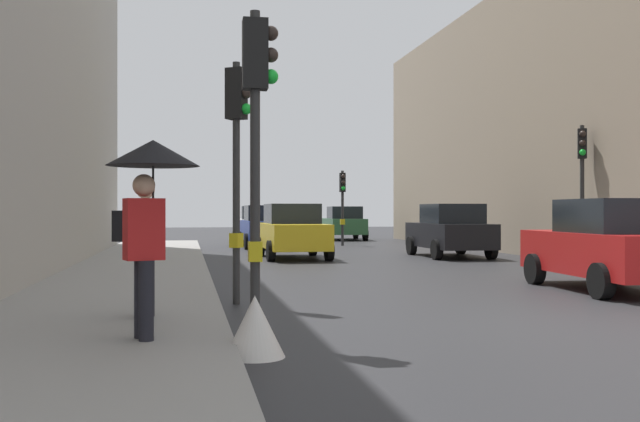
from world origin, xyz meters
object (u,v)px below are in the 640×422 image
object	(u,v)px
traffic_light_near_right	(238,137)
car_green_estate	(344,223)
traffic_light_far_median	(343,194)
pedestrian_with_umbrella	(150,183)
traffic_light_mid_street	(582,169)
car_yellow_taxi	(293,231)
car_dark_suv	(450,231)
car_red_sedan	(611,245)
warning_sign_triangle	(255,326)
traffic_light_near_left	(257,113)
car_blue_van	(266,227)
car_white_compact	(258,224)
pedestrian_with_black_backpack	(142,240)

from	to	relation	value
traffic_light_near_right	car_green_estate	xyz separation A→B (m)	(7.40, 26.02, -1.86)
car_green_estate	traffic_light_far_median	bearing A→B (deg)	-102.66
traffic_light_far_median	pedestrian_with_umbrella	xyz separation A→B (m)	(-7.15, -23.57, -0.44)
traffic_light_mid_street	car_yellow_taxi	world-z (taller)	traffic_light_mid_street
car_dark_suv	car_red_sedan	bearing A→B (deg)	-93.34
traffic_light_mid_street	car_dark_suv	bearing A→B (deg)	119.98
traffic_light_mid_street	traffic_light_near_right	xyz separation A→B (m)	(-10.18, -6.99, 0.02)
car_dark_suv	pedestrian_with_umbrella	size ratio (longest dim) A/B	1.97
traffic_light_near_right	car_yellow_taxi	size ratio (longest dim) A/B	0.94
traffic_light_mid_street	car_dark_suv	distance (m)	5.12
pedestrian_with_umbrella	car_yellow_taxi	bearing A→B (deg)	76.29
traffic_light_near_right	warning_sign_triangle	bearing A→B (deg)	-91.59
traffic_light_near_left	car_yellow_taxi	world-z (taller)	traffic_light_near_left
traffic_light_mid_street	car_blue_van	world-z (taller)	traffic_light_mid_street
car_yellow_taxi	warning_sign_triangle	xyz separation A→B (m)	(-2.69, -15.87, -0.55)
car_dark_suv	warning_sign_triangle	world-z (taller)	car_dark_suv
pedestrian_with_umbrella	warning_sign_triangle	distance (m)	1.91
car_green_estate	car_blue_van	distance (m)	9.05
traffic_light_near_left	car_white_compact	xyz separation A→B (m)	(2.66, 27.29, -1.83)
car_blue_van	pedestrian_with_black_backpack	distance (m)	21.18
traffic_light_near_left	car_blue_van	size ratio (longest dim) A/B	0.93
traffic_light_far_median	car_green_estate	world-z (taller)	traffic_light_far_median
traffic_light_far_median	car_blue_van	size ratio (longest dim) A/B	0.78
car_yellow_taxi	pedestrian_with_umbrella	bearing A→B (deg)	-103.71
traffic_light_far_median	car_dark_suv	xyz separation A→B (m)	(1.85, -8.41, -1.40)
traffic_light_near_right	car_dark_suv	xyz separation A→B (m)	(7.79, 11.13, -1.86)
pedestrian_with_black_backpack	traffic_light_near_right	bearing A→B (deg)	59.65
traffic_light_near_right	car_red_sedan	distance (m)	7.46
car_red_sedan	car_white_compact	distance (m)	23.63
car_dark_suv	car_blue_van	xyz separation A→B (m)	(-5.36, 7.33, 0.00)
traffic_light_near_left	traffic_light_far_median	bearing A→B (deg)	75.44
traffic_light_near_left	car_yellow_taxi	bearing A→B (deg)	80.17
pedestrian_with_black_backpack	warning_sign_triangle	world-z (taller)	pedestrian_with_black_backpack
traffic_light_near_left	car_blue_van	distance (m)	22.00
traffic_light_mid_street	car_yellow_taxi	distance (m)	9.01
car_green_estate	pedestrian_with_black_backpack	bearing A→B (deg)	-107.20
pedestrian_with_black_backpack	traffic_light_far_median	bearing A→B (deg)	71.49
car_green_estate	car_blue_van	size ratio (longest dim) A/B	1.01
car_red_sedan	pedestrian_with_umbrella	distance (m)	9.72
traffic_light_mid_street	car_white_compact	xyz separation A→B (m)	(-7.52, 16.97, -1.85)
traffic_light_near_left	car_red_sedan	bearing A→B (deg)	29.68
traffic_light_near_left	warning_sign_triangle	distance (m)	2.62
car_red_sedan	warning_sign_triangle	bearing A→B (deg)	-144.65
car_green_estate	traffic_light_near_left	bearing A→B (deg)	-104.14
car_yellow_taxi	car_blue_van	size ratio (longest dim) A/B	1.00
car_yellow_taxi	pedestrian_with_umbrella	size ratio (longest dim) A/B	1.98
traffic_light_far_median	warning_sign_triangle	size ratio (longest dim) A/B	5.08
traffic_light_near_left	car_green_estate	size ratio (longest dim) A/B	0.92
traffic_light_far_median	car_red_sedan	bearing A→B (deg)	-86.20
traffic_light_mid_street	warning_sign_triangle	size ratio (longest dim) A/B	6.08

